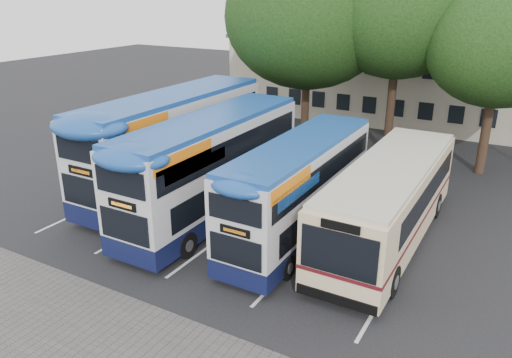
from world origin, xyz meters
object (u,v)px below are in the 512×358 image
Objects in this scene: tree_mid at (400,14)px; bus_dd_left at (175,138)px; tree_right at (500,46)px; bus_single at (390,197)px; tree_left at (308,17)px; bus_dd_mid at (213,163)px; bus_dd_right at (300,185)px.

bus_dd_left is at bearing -123.19° from tree_mid.
tree_mid is at bearing 167.95° from tree_right.
bus_single is at bearing -102.18° from tree_right.
tree_right is (5.56, -1.19, -1.35)m from tree_mid.
tree_mid is at bearing 9.03° from tree_left.
tree_mid is (5.29, 0.84, 0.24)m from tree_left.
bus_single is (8.60, -10.77, -6.10)m from tree_left.
tree_mid reaches higher than bus_dd_mid.
bus_dd_mid is at bearing -26.77° from bus_dd_left.
tree_left is 13.55m from bus_dd_mid.
tree_mid is at bearing 105.89° from bus_single.
bus_dd_left is 1.21× the size of bus_dd_right.
bus_single is at bearing -0.87° from bus_dd_left.
bus_dd_right is at bearing -114.87° from tree_right.
tree_right reaches higher than bus_dd_left.
bus_single is at bearing -51.40° from tree_left.
tree_right is 13.89m from bus_dd_right.
tree_right is 17.11m from bus_dd_left.
bus_dd_right is (-5.50, -11.87, -4.65)m from tree_right.
bus_dd_mid is 0.98× the size of bus_single.
bus_dd_right is (4.12, 0.12, -0.27)m from bus_dd_mid.
bus_dd_mid is 1.12× the size of bus_dd_right.
tree_left reaches higher than tree_right.
tree_left is at bearing 128.60° from bus_single.
tree_mid is at bearing 56.81° from bus_dd_left.
bus_single is (7.37, 1.56, -0.62)m from bus_dd_mid.
bus_single is (-2.25, -10.42, -5.00)m from tree_right.
tree_left is at bearing 113.63° from bus_dd_right.
tree_mid is 14.37m from bus_dd_right.
bus_dd_left is (-13.04, -10.26, -4.18)m from tree_right.
tree_mid is 13.64m from bus_single.
bus_dd_mid is 4.13m from bus_dd_right.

